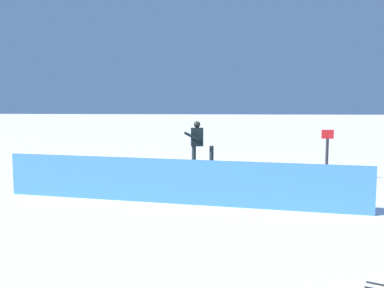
# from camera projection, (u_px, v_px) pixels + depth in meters

# --- Properties ---
(ground_plane) EXTENTS (120.00, 120.00, 0.00)m
(ground_plane) POSITION_uv_depth(u_px,v_px,m) (185.00, 181.00, 14.50)
(ground_plane) COLOR white
(grind_box) EXTENTS (6.93, 1.80, 0.64)m
(grind_box) POSITION_uv_depth(u_px,v_px,m) (185.00, 173.00, 14.47)
(grind_box) COLOR black
(grind_box) RESTS_ON ground_plane
(snowboarder) EXTENTS (1.45, 0.52, 1.40)m
(snowboarder) POSITION_uv_depth(u_px,v_px,m) (198.00, 141.00, 14.20)
(snowboarder) COLOR #C32583
(snowboarder) RESTS_ON grind_box
(safety_fence) EXTENTS (9.73, 1.84, 1.20)m
(safety_fence) POSITION_uv_depth(u_px,v_px,m) (176.00, 182.00, 11.35)
(safety_fence) COLOR #3B7BE3
(safety_fence) RESTS_ON ground_plane
(trail_marker) EXTENTS (0.40, 0.10, 1.74)m
(trail_marker) POSITION_uv_depth(u_px,v_px,m) (327.00, 154.00, 14.42)
(trail_marker) COLOR #262628
(trail_marker) RESTS_ON ground_plane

